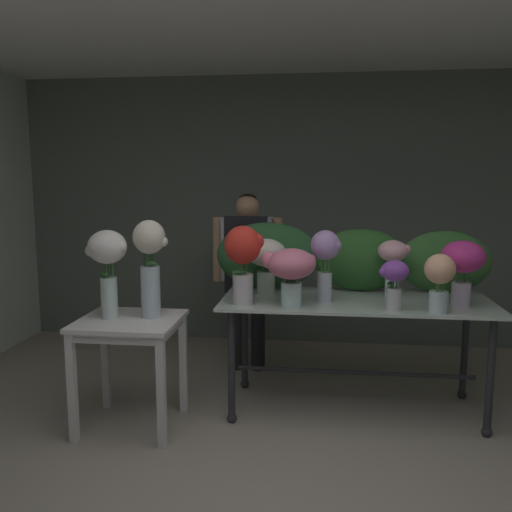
{
  "coord_description": "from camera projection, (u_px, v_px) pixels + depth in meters",
  "views": [
    {
      "loc": [
        0.14,
        -2.11,
        1.67
      ],
      "look_at": [
        -0.29,
        1.38,
        1.15
      ],
      "focal_mm": 37.47,
      "sensor_mm": 36.0,
      "label": 1
    }
  ],
  "objects": [
    {
      "name": "vase_cream_lisianthus_tall",
      "position": [
        150.0,
        263.0,
        3.52
      ],
      "size": [
        0.23,
        0.21,
        0.65
      ],
      "color": "silver",
      "rests_on": "side_table_white"
    },
    {
      "name": "vase_peach_carnations",
      "position": [
        439.0,
        278.0,
        3.35
      ],
      "size": [
        0.19,
        0.19,
        0.38
      ],
      "color": "silver",
      "rests_on": "display_table_glass"
    },
    {
      "name": "display_table_glass",
      "position": [
        355.0,
        318.0,
        3.78
      ],
      "size": [
        1.88,
        0.82,
        0.83
      ],
      "color": "silver",
      "rests_on": "ground"
    },
    {
      "name": "side_table_white",
      "position": [
        130.0,
        334.0,
        3.54
      ],
      "size": [
        0.66,
        0.61,
        0.75
      ],
      "color": "white",
      "rests_on": "ground"
    },
    {
      "name": "ceiling_slab",
      "position": [
        303.0,
        18.0,
        3.55
      ],
      "size": [
        6.02,
        3.41,
        0.12
      ],
      "primitive_type": "cube",
      "color": "silver",
      "rests_on": "wall_back"
    },
    {
      "name": "vase_lilac_lilies",
      "position": [
        326.0,
        257.0,
        3.63
      ],
      "size": [
        0.21,
        0.2,
        0.5
      ],
      "color": "silver",
      "rests_on": "display_table_glass"
    },
    {
      "name": "florist",
      "position": [
        248.0,
        263.0,
        4.56
      ],
      "size": [
        0.6,
        0.24,
        1.53
      ],
      "color": "#232328",
      "rests_on": "ground"
    },
    {
      "name": "wall_back",
      "position": [
        307.0,
        211.0,
        5.37
      ],
      "size": [
        5.9,
        0.12,
        2.66
      ],
      "primitive_type": "cube",
      "color": "slate",
      "rests_on": "ground"
    },
    {
      "name": "vase_rosy_stock",
      "position": [
        290.0,
        269.0,
        3.52
      ],
      "size": [
        0.36,
        0.32,
        0.39
      ],
      "color": "silver",
      "rests_on": "display_table_glass"
    },
    {
      "name": "vase_violet_roses",
      "position": [
        394.0,
        280.0,
        3.43
      ],
      "size": [
        0.19,
        0.18,
        0.33
      ],
      "color": "silver",
      "rests_on": "display_table_glass"
    },
    {
      "name": "vase_magenta_tulips",
      "position": [
        463.0,
        263.0,
        3.52
      ],
      "size": [
        0.29,
        0.29,
        0.44
      ],
      "color": "silver",
      "rests_on": "display_table_glass"
    },
    {
      "name": "vase_scarlet_hydrangea",
      "position": [
        243.0,
        255.0,
        3.58
      ],
      "size": [
        0.27,
        0.25,
        0.53
      ],
      "color": "silver",
      "rests_on": "display_table_glass"
    },
    {
      "name": "vase_ivory_anemones",
      "position": [
        266.0,
        259.0,
        3.89
      ],
      "size": [
        0.29,
        0.29,
        0.41
      ],
      "color": "silver",
      "rests_on": "display_table_glass"
    },
    {
      "name": "foliage_backdrop",
      "position": [
        346.0,
        259.0,
        4.02
      ],
      "size": [
        2.04,
        0.25,
        0.51
      ],
      "color": "#28562D",
      "rests_on": "display_table_glass"
    },
    {
      "name": "vase_white_roses_tall",
      "position": [
        108.0,
        260.0,
        3.49
      ],
      "size": [
        0.28,
        0.25,
        0.59
      ],
      "color": "silver",
      "rests_on": "side_table_white"
    },
    {
      "name": "ground_plane",
      "position": [
        299.0,
        405.0,
        3.95
      ],
      "size": [
        7.67,
        7.67,
        0.0
      ],
      "primitive_type": "plane",
      "color": "#9E9384"
    },
    {
      "name": "vase_blush_peonies",
      "position": [
        393.0,
        260.0,
        3.76
      ],
      "size": [
        0.23,
        0.21,
        0.41
      ],
      "color": "silver",
      "rests_on": "display_table_glass"
    }
  ]
}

